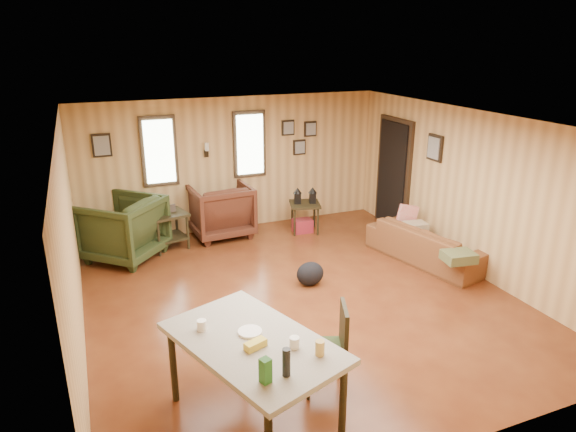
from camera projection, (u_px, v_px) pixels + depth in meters
name	position (u px, v px, depth m)	size (l,w,h in m)	color
room	(303.00, 206.00, 6.92)	(5.54, 6.04, 2.44)	brown
sofa	(428.00, 238.00, 8.06)	(1.97, 0.57, 0.77)	brown
recliner_brown	(220.00, 207.00, 9.06)	(1.01, 0.95, 1.04)	#492215
recliner_green	(123.00, 226.00, 8.10)	(1.07, 1.00, 1.10)	#2A3518
end_table	(168.00, 224.00, 8.52)	(0.72, 0.67, 0.77)	black
side_table	(305.00, 202.00, 9.22)	(0.65, 0.65, 0.84)	black
cooler	(303.00, 226.00, 9.34)	(0.35, 0.26, 0.24)	maroon
backpack	(310.00, 274.00, 7.32)	(0.47, 0.40, 0.35)	black
sofa_pillows	(433.00, 237.00, 7.77)	(0.65, 1.84, 0.37)	#525630
dining_table	(254.00, 348.00, 4.53)	(1.48, 1.88, 1.08)	gray
dining_chair	(332.00, 344.00, 5.03)	(0.54, 0.54, 0.93)	#2A3518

